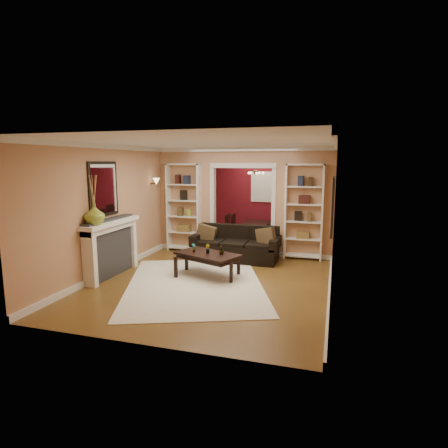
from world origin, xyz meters
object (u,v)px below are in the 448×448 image
(fireplace, at_px, (112,249))
(dining_table, at_px, (255,232))
(coffee_table, at_px, (208,265))
(bookshelf_left, at_px, (184,208))
(sofa, at_px, (236,244))
(bookshelf_right, at_px, (304,212))

(fireplace, height_order, dining_table, fireplace)
(coffee_table, relative_size, bookshelf_left, 0.56)
(coffee_table, bearing_deg, fireplace, -142.21)
(coffee_table, xyz_separation_m, bookshelf_left, (-1.35, 2.01, 0.91))
(bookshelf_left, relative_size, fireplace, 1.35)
(coffee_table, xyz_separation_m, fireplace, (-1.89, -0.52, 0.34))
(sofa, bearing_deg, coffee_table, -98.68)
(bookshelf_left, distance_m, bookshelf_right, 3.10)
(bookshelf_left, bearing_deg, fireplace, -102.05)
(coffee_table, relative_size, dining_table, 0.88)
(dining_table, bearing_deg, coffee_table, 177.26)
(coffee_table, relative_size, bookshelf_right, 0.56)
(bookshelf_right, height_order, dining_table, bookshelf_right)
(coffee_table, xyz_separation_m, dining_table, (0.18, 3.83, 0.01))
(bookshelf_left, height_order, dining_table, bookshelf_left)
(bookshelf_left, xyz_separation_m, fireplace, (-0.54, -2.53, -0.57))
(sofa, height_order, fireplace, fireplace)
(coffee_table, distance_m, bookshelf_right, 2.81)
(sofa, distance_m, bookshelf_left, 1.83)
(bookshelf_right, distance_m, dining_table, 2.57)
(coffee_table, xyz_separation_m, bookshelf_right, (1.75, 2.01, 0.91))
(bookshelf_left, distance_m, dining_table, 2.55)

